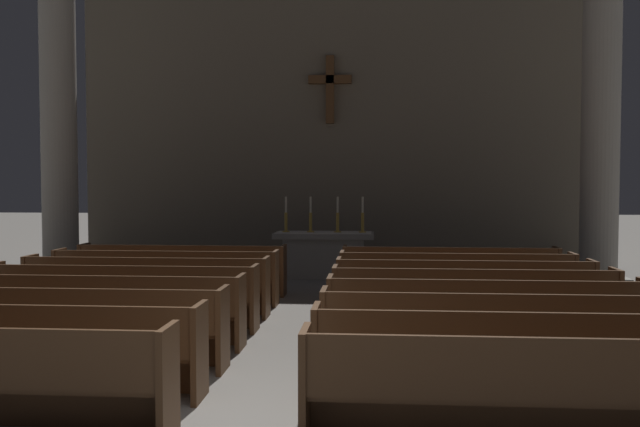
{
  "coord_description": "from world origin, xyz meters",
  "views": [
    {
      "loc": [
        1.14,
        -5.64,
        2.14
      ],
      "look_at": [
        0.0,
        8.67,
        1.48
      ],
      "focal_mm": 39.36,
      "sensor_mm": 36.0,
      "label": 1
    }
  ],
  "objects_px": {
    "pew_right_row_7": "(456,280)",
    "column_right_second": "(601,116)",
    "pew_right_row_2": "(519,358)",
    "pew_right_row_4": "(485,316)",
    "pew_left_row_8": "(182,269)",
    "candlestick_outer_right": "(362,221)",
    "pew_left_row_7": "(166,277)",
    "pew_right_row_5": "(473,301)",
    "pew_left_row_3": "(57,327)",
    "candlestick_inner_left": "(311,220)",
    "candlestick_inner_right": "(338,221)",
    "pew_right_row_8": "(450,272)",
    "altar": "(324,254)",
    "pew_right_row_1": "(546,392)",
    "pew_right_row_6": "(464,290)",
    "candlestick_outer_left": "(286,220)",
    "pew_right_row_3": "(500,334)",
    "pew_left_row_2": "(10,348)",
    "pew_left_row_5": "(123,297)",
    "column_left_second": "(59,120)",
    "pew_left_row_4": "(94,310)",
    "pew_left_row_6": "(146,286)"
  },
  "relations": [
    {
      "from": "pew_left_row_3",
      "to": "pew_right_row_2",
      "type": "xyz_separation_m",
      "value": [
        4.98,
        -1.04,
        0.0
      ]
    },
    {
      "from": "pew_right_row_3",
      "to": "candlestick_inner_right",
      "type": "relative_size",
      "value": 4.95
    },
    {
      "from": "pew_right_row_5",
      "to": "candlestick_inner_left",
      "type": "height_order",
      "value": "candlestick_inner_left"
    },
    {
      "from": "candlestick_outer_left",
      "to": "pew_right_row_4",
      "type": "bearing_deg",
      "value": -63.53
    },
    {
      "from": "pew_left_row_2",
      "to": "pew_right_row_1",
      "type": "relative_size",
      "value": 1.0
    },
    {
      "from": "pew_right_row_1",
      "to": "column_left_second",
      "type": "bearing_deg",
      "value": 132.02
    },
    {
      "from": "column_left_second",
      "to": "candlestick_outer_right",
      "type": "relative_size",
      "value": 8.99
    },
    {
      "from": "pew_left_row_8",
      "to": "candlestick_outer_right",
      "type": "distance_m",
      "value": 4.27
    },
    {
      "from": "pew_right_row_2",
      "to": "pew_right_row_3",
      "type": "bearing_deg",
      "value": 90.0
    },
    {
      "from": "pew_right_row_2",
      "to": "altar",
      "type": "height_order",
      "value": "altar"
    },
    {
      "from": "pew_right_row_2",
      "to": "pew_right_row_4",
      "type": "distance_m",
      "value": 2.08
    },
    {
      "from": "pew_left_row_7",
      "to": "pew_left_row_3",
      "type": "bearing_deg",
      "value": -90.0
    },
    {
      "from": "candlestick_inner_left",
      "to": "candlestick_outer_right",
      "type": "height_order",
      "value": "same"
    },
    {
      "from": "pew_right_row_6",
      "to": "pew_right_row_8",
      "type": "height_order",
      "value": "same"
    },
    {
      "from": "candlestick_outer_right",
      "to": "altar",
      "type": "bearing_deg",
      "value": 180.0
    },
    {
      "from": "pew_right_row_3",
      "to": "column_left_second",
      "type": "relative_size",
      "value": 0.55
    },
    {
      "from": "pew_right_row_3",
      "to": "pew_right_row_1",
      "type": "bearing_deg",
      "value": -90.0
    },
    {
      "from": "pew_left_row_4",
      "to": "pew_left_row_7",
      "type": "height_order",
      "value": "same"
    },
    {
      "from": "pew_left_row_8",
      "to": "candlestick_outer_right",
      "type": "height_order",
      "value": "candlestick_outer_right"
    },
    {
      "from": "column_right_second",
      "to": "candlestick_outer_left",
      "type": "bearing_deg",
      "value": 173.27
    },
    {
      "from": "pew_right_row_6",
      "to": "candlestick_outer_left",
      "type": "xyz_separation_m",
      "value": [
        -3.34,
        4.63,
        0.79
      ]
    },
    {
      "from": "pew_left_row_8",
      "to": "pew_right_row_5",
      "type": "height_order",
      "value": "same"
    },
    {
      "from": "column_right_second",
      "to": "pew_right_row_1",
      "type": "bearing_deg",
      "value": -109.37
    },
    {
      "from": "pew_right_row_7",
      "to": "column_right_second",
      "type": "xyz_separation_m",
      "value": [
        3.19,
        2.82,
        2.98
      ]
    },
    {
      "from": "pew_right_row_3",
      "to": "candlestick_inner_right",
      "type": "distance_m",
      "value": 8.09
    },
    {
      "from": "pew_right_row_1",
      "to": "column_left_second",
      "type": "height_order",
      "value": "column_left_second"
    },
    {
      "from": "pew_left_row_4",
      "to": "pew_right_row_5",
      "type": "height_order",
      "value": "same"
    },
    {
      "from": "pew_left_row_5",
      "to": "column_left_second",
      "type": "xyz_separation_m",
      "value": [
        -3.19,
        4.9,
        2.98
      ]
    },
    {
      "from": "pew_right_row_3",
      "to": "pew_right_row_7",
      "type": "height_order",
      "value": "same"
    },
    {
      "from": "pew_right_row_8",
      "to": "candlestick_inner_left",
      "type": "bearing_deg",
      "value": 137.64
    },
    {
      "from": "pew_right_row_5",
      "to": "candlestick_inner_right",
      "type": "distance_m",
      "value": 6.13
    },
    {
      "from": "pew_right_row_2",
      "to": "candlestick_inner_right",
      "type": "relative_size",
      "value": 4.95
    },
    {
      "from": "column_left_second",
      "to": "candlestick_inner_right",
      "type": "relative_size",
      "value": 8.99
    },
    {
      "from": "pew_left_row_4",
      "to": "pew_right_row_7",
      "type": "height_order",
      "value": "same"
    },
    {
      "from": "candlestick_outer_right",
      "to": "pew_left_row_4",
      "type": "bearing_deg",
      "value": -116.47
    },
    {
      "from": "pew_right_row_4",
      "to": "pew_left_row_7",
      "type": "bearing_deg",
      "value": 147.91
    },
    {
      "from": "pew_right_row_2",
      "to": "candlestick_inner_right",
      "type": "bearing_deg",
      "value": 103.99
    },
    {
      "from": "pew_left_row_3",
      "to": "pew_left_row_5",
      "type": "bearing_deg",
      "value": 90.0
    },
    {
      "from": "pew_right_row_5",
      "to": "candlestick_outer_left",
      "type": "relative_size",
      "value": 4.95
    },
    {
      "from": "pew_left_row_6",
      "to": "candlestick_inner_right",
      "type": "distance_m",
      "value": 5.46
    },
    {
      "from": "altar",
      "to": "pew_right_row_4",
      "type": "bearing_deg",
      "value": -69.64
    },
    {
      "from": "pew_right_row_5",
      "to": "pew_left_row_3",
      "type": "bearing_deg",
      "value": -157.31
    },
    {
      "from": "candlestick_inner_right",
      "to": "pew_right_row_8",
      "type": "bearing_deg",
      "value": -49.28
    },
    {
      "from": "pew_right_row_1",
      "to": "pew_right_row_8",
      "type": "xyz_separation_m",
      "value": [
        0.0,
        7.29,
        0.0
      ]
    },
    {
      "from": "pew_left_row_4",
      "to": "column_left_second",
      "type": "height_order",
      "value": "column_left_second"
    },
    {
      "from": "pew_left_row_2",
      "to": "pew_right_row_1",
      "type": "bearing_deg",
      "value": -11.81
    },
    {
      "from": "pew_left_row_4",
      "to": "pew_right_row_3",
      "type": "relative_size",
      "value": 1.0
    },
    {
      "from": "pew_right_row_1",
      "to": "candlestick_inner_right",
      "type": "bearing_deg",
      "value": 102.56
    },
    {
      "from": "pew_right_row_4",
      "to": "pew_right_row_7",
      "type": "relative_size",
      "value": 1.0
    },
    {
      "from": "pew_left_row_8",
      "to": "pew_right_row_6",
      "type": "bearing_deg",
      "value": -22.69
    }
  ]
}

